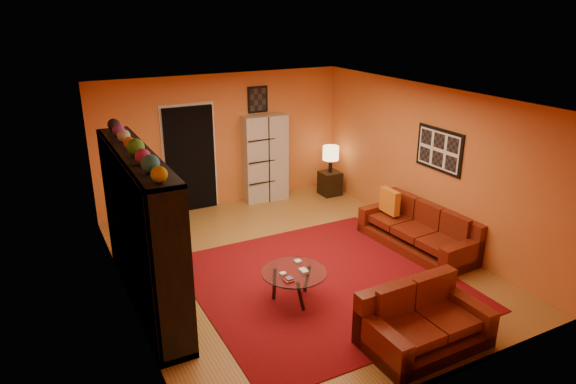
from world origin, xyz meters
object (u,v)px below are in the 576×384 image
sofa (421,231)px  coffee_table (294,275)px  entertainment_unit (142,230)px  table_lamp (331,154)px  tv (147,233)px  bowl_chair (157,209)px  side_table (330,183)px  storage_cabinet (265,158)px  loveseat (420,321)px

sofa → coffee_table: bearing=-173.1°
entertainment_unit → table_lamp: entertainment_unit is taller
entertainment_unit → tv: bearing=-45.3°
tv → table_lamp: bearing=-60.4°
bowl_chair → side_table: bearing=-1.2°
storage_cabinet → table_lamp: (1.33, -0.38, 0.02)m
coffee_table → side_table: (2.66, 3.36, -0.15)m
entertainment_unit → tv: size_ratio=2.95×
sofa → table_lamp: size_ratio=3.78×
loveseat → table_lamp: bearing=-20.9°
loveseat → side_table: bearing=-20.9°
coffee_table → bowl_chair: (-1.00, 3.43, -0.08)m
coffee_table → storage_cabinet: size_ratio=0.50×
storage_cabinet → side_table: (1.33, -0.38, -0.63)m
coffee_table → bowl_chair: bearing=106.3°
sofa → storage_cabinet: bearing=108.6°
tv → sofa: tv is taller
coffee_table → loveseat: bearing=-58.8°
coffee_table → tv: bearing=152.7°
entertainment_unit → storage_cabinet: 4.17m
coffee_table → bowl_chair: size_ratio=1.21×
loveseat → side_table: loveseat is taller
entertainment_unit → storage_cabinet: bearing=42.3°
tv → side_table: tv is taller
storage_cabinet → side_table: 1.52m
coffee_table → table_lamp: bearing=51.6°
tv → table_lamp: size_ratio=1.83×
entertainment_unit → coffee_table: size_ratio=3.39×
loveseat → storage_cabinet: bearing=-5.6°
entertainment_unit → bowl_chair: bearing=73.2°
bowl_chair → table_lamp: size_ratio=1.31×
coffee_table → side_table: bearing=51.6°
side_table → tv: bearing=-150.4°
bowl_chair → side_table: size_ratio=1.46×
loveseat → storage_cabinet: storage_cabinet is taller
entertainment_unit → bowl_chair: entertainment_unit is taller
sofa → storage_cabinet: (-1.33, 3.23, 0.60)m
entertainment_unit → table_lamp: size_ratio=5.38×
tv → storage_cabinet: 4.16m
side_table → table_lamp: (0.00, 0.00, 0.65)m
tv → loveseat: (2.61, -2.37, -0.73)m
entertainment_unit → coffee_table: bearing=-27.9°
table_lamp → loveseat: bearing=-110.0°
entertainment_unit → loveseat: (2.66, -2.42, -0.76)m
tv → coffee_table: 2.02m
storage_cabinet → side_table: size_ratio=3.53×
sofa → table_lamp: bearing=86.2°
entertainment_unit → bowl_chair: (0.76, 2.50, -0.73)m
side_table → storage_cabinet: bearing=164.2°
coffee_table → storage_cabinet: (1.32, 3.73, 0.48)m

